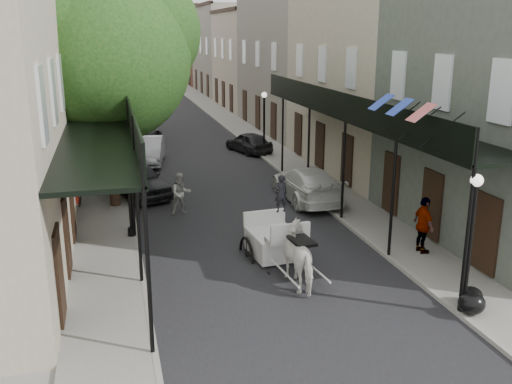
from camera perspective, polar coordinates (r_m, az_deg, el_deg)
ground at (r=16.27m, az=3.57°, el=-10.60°), size 140.00×140.00×0.00m
road at (r=34.89m, az=-6.59°, el=3.79°), size 8.00×90.00×0.01m
sidewalk_left at (r=34.58m, az=-14.83°, el=3.35°), size 2.20×90.00×0.12m
sidewalk_right at (r=35.88m, az=1.35°, el=4.32°), size 2.20×90.00×0.12m
building_row_left at (r=44.05m, az=-20.14°, el=12.34°), size 5.00×80.00×10.50m
building_row_right at (r=45.81m, az=2.36°, el=13.36°), size 5.00×80.00×10.50m
gallery_left at (r=21.05m, az=-14.92°, el=6.62°), size 2.20×18.05×4.88m
gallery_right at (r=23.04m, az=9.81°, el=7.68°), size 2.20×18.05×4.88m
tree_near at (r=24.02m, az=-13.91°, el=13.62°), size 7.31×6.80×9.63m
tree_far at (r=38.03m, az=-14.31°, el=13.28°), size 6.45×6.00×8.61m
lamppost_right_near at (r=15.57m, az=20.62°, el=-4.68°), size 0.32×0.32×3.71m
lamppost_left at (r=20.50m, az=-12.60°, el=0.80°), size 0.32×0.32×3.71m
lamppost_right_far at (r=33.40m, az=0.82°, el=6.92°), size 0.32×0.32×3.71m
horse at (r=16.78m, az=4.71°, el=-6.46°), size 1.13×2.17×1.77m
carriage at (r=19.07m, az=1.36°, el=-2.78°), size 1.96×2.72×2.95m
pedestrian_walking at (r=23.32m, az=-7.52°, el=-0.15°), size 0.92×0.76×1.72m
pedestrian_sidewalk_left at (r=29.45m, az=-13.36°, el=2.95°), size 1.12×1.02×1.51m
pedestrian_sidewalk_right at (r=19.54m, az=16.41°, el=-3.21°), size 0.47×1.12×1.91m
car_left_near at (r=26.28m, az=-11.84°, el=1.27°), size 3.26×4.88×1.54m
car_left_mid at (r=32.64m, az=-10.69°, el=4.09°), size 2.23×4.63×1.47m
car_left_far at (r=39.65m, az=-11.43°, el=5.99°), size 2.73×4.96×1.31m
car_right_near at (r=25.11m, az=5.11°, el=0.80°), size 2.13×5.13×1.48m
car_right_far at (r=35.07m, az=-0.74°, el=5.01°), size 2.55×4.02×1.28m
trash_bags at (r=16.29m, az=20.74°, el=-10.09°), size 0.96×1.11×0.59m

